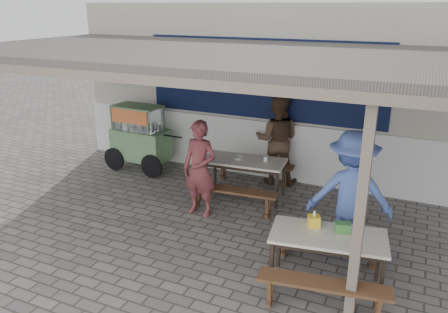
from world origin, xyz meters
TOP-DOWN VIEW (x-y plane):
  - ground at (0.00, 0.00)m, footprint 60.00×60.00m
  - back_wall at (-0.00, 3.58)m, footprint 9.00×1.28m
  - warung_roof at (0.02, 0.90)m, footprint 9.00×4.21m
  - table_left at (-0.06, 1.79)m, footprint 1.57×0.84m
  - bench_left_street at (0.00, 1.09)m, footprint 1.63×0.42m
  - bench_left_wall at (-0.12, 2.50)m, footprint 1.63×0.42m
  - table_right at (1.95, -0.34)m, footprint 1.52×0.92m
  - bench_right_street at (2.04, -0.93)m, footprint 1.55×0.52m
  - bench_right_wall at (1.86, 0.24)m, footprint 1.55×0.52m
  - vendor_cart at (-2.68, 2.23)m, footprint 1.82×0.74m
  - patron_street_side at (-0.48, 0.83)m, footprint 0.63×0.43m
  - patron_wall_side at (0.26, 2.75)m, footprint 1.00×0.85m
  - patron_right_table at (2.05, 0.61)m, footprint 1.32×0.92m
  - tissue_box at (1.73, -0.20)m, footprint 0.19×0.19m
  - donation_box at (2.09, -0.21)m, footprint 0.22×0.18m
  - condiment_jar at (0.33, 1.90)m, footprint 0.08×0.08m
  - condiment_bowl at (-0.16, 1.79)m, footprint 0.18×0.18m

SIDE VIEW (x-z plane):
  - ground at x=0.00m, z-range 0.00..0.00m
  - bench_right_street at x=2.04m, z-range 0.11..0.56m
  - bench_right_wall at x=1.86m, z-range 0.11..0.56m
  - bench_left_street at x=0.00m, z-range 0.12..0.57m
  - bench_left_wall at x=-0.12m, z-range 0.12..0.57m
  - table_right at x=1.95m, z-range 0.30..1.05m
  - table_left at x=-0.06m, z-range 0.30..1.05m
  - condiment_bowl at x=-0.16m, z-range 0.75..0.79m
  - vendor_cart at x=-2.68m, z-range 0.06..1.49m
  - condiment_jar at x=0.33m, z-range 0.75..0.84m
  - donation_box at x=2.09m, z-range 0.75..0.88m
  - tissue_box at x=1.73m, z-range 0.75..0.90m
  - patron_street_side at x=-0.48m, z-range 0.00..1.67m
  - patron_wall_side at x=0.26m, z-range 0.00..1.81m
  - patron_right_table at x=2.05m, z-range 0.00..1.86m
  - back_wall at x=0.00m, z-range -0.03..3.47m
  - warung_roof at x=0.02m, z-range 1.31..4.12m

